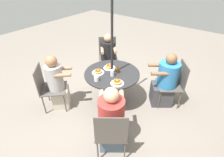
{
  "coord_description": "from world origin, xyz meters",
  "views": [
    {
      "loc": [
        2.24,
        1.7,
        2.48
      ],
      "look_at": [
        0.0,
        0.0,
        0.58
      ],
      "focal_mm": 28.0,
      "sensor_mm": 36.0,
      "label": 1
    }
  ],
  "objects": [
    {
      "name": "syrup_bottle",
      "position": [
        -0.08,
        0.08,
        0.76
      ],
      "size": [
        0.09,
        0.07,
        0.14
      ],
      "color": "#602D0F",
      "rests_on": "patio_table"
    },
    {
      "name": "patio_chair_south",
      "position": [
        -0.72,
        0.99,
        0.52
      ],
      "size": [
        0.64,
        0.64,
        0.92
      ],
      "rotation": [
        0.0,
        0.0,
        -2.51
      ],
      "color": "#514C47",
      "rests_on": "ground"
    },
    {
      "name": "patio_chair_west",
      "position": [
        -0.91,
        -0.82,
        0.52
      ],
      "size": [
        0.65,
        0.65,
        0.92
      ],
      "rotation": [
        0.0,
        0.0,
        -0.83
      ],
      "color": "#514C47",
      "rests_on": "ground"
    },
    {
      "name": "pancake_plate_a",
      "position": [
        0.16,
        -0.21,
        0.73
      ],
      "size": [
        0.23,
        0.23,
        0.06
      ],
      "color": "white",
      "rests_on": "patio_table"
    },
    {
      "name": "diner_west",
      "position": [
        -0.77,
        -0.7,
        0.49
      ],
      "size": [
        0.6,
        0.59,
        1.1
      ],
      "rotation": [
        0.0,
        0.0,
        -0.83
      ],
      "color": "gray",
      "rests_on": "ground"
    },
    {
      "name": "patio_table",
      "position": [
        0.0,
        0.0,
        0.57
      ],
      "size": [
        1.06,
        1.06,
        0.71
      ],
      "color": "#28282B",
      "rests_on": "ground"
    },
    {
      "name": "patio_chair_north",
      "position": [
        0.86,
        -0.88,
        0.52
      ],
      "size": [
        0.65,
        0.65,
        0.92
      ],
      "rotation": [
        0.0,
        0.0,
        0.77
      ],
      "color": "#514C47",
      "rests_on": "ground"
    },
    {
      "name": "patio_chair_east",
      "position": [
        0.98,
        0.73,
        0.52
      ],
      "size": [
        0.64,
        0.64,
        0.92
      ],
      "rotation": [
        0.0,
        0.0,
        -4.07
      ],
      "color": "#514C47",
      "rests_on": "ground"
    },
    {
      "name": "pancake_plate_c",
      "position": [
        -0.11,
        -0.15,
        0.74
      ],
      "size": [
        0.23,
        0.23,
        0.08
      ],
      "color": "white",
      "rests_on": "patio_table"
    },
    {
      "name": "diner_north",
      "position": [
        0.73,
        -0.75,
        0.53
      ],
      "size": [
        0.52,
        0.52,
        1.14
      ],
      "rotation": [
        0.0,
        0.0,
        0.77
      ],
      "color": "beige",
      "rests_on": "ground"
    },
    {
      "name": "pancake_plate_b",
      "position": [
        0.22,
        0.28,
        0.73
      ],
      "size": [
        0.23,
        0.23,
        0.06
      ],
      "color": "white",
      "rests_on": "patio_table"
    },
    {
      "name": "drinking_glass_a",
      "position": [
        0.08,
        0.07,
        0.77
      ],
      "size": [
        0.07,
        0.07,
        0.12
      ],
      "primitive_type": "cylinder",
      "color": "silver",
      "rests_on": "patio_table"
    },
    {
      "name": "umbrella_pole",
      "position": [
        0.0,
        0.0,
        1.25
      ],
      "size": [
        0.04,
        0.04,
        2.49
      ],
      "primitive_type": "cylinder",
      "color": "black",
      "rests_on": "ground"
    },
    {
      "name": "ground_plane",
      "position": [
        0.0,
        0.0,
        0.0
      ],
      "size": [
        12.0,
        12.0,
        0.0
      ],
      "primitive_type": "plane",
      "color": "gray"
    },
    {
      "name": "coffee_cup",
      "position": [
        0.38,
        -0.06,
        0.76
      ],
      "size": [
        0.09,
        0.09,
        0.1
      ],
      "color": "white",
      "rests_on": "patio_table"
    },
    {
      "name": "diner_east",
      "position": [
        0.84,
        0.62,
        0.52
      ],
      "size": [
        0.63,
        0.6,
        1.15
      ],
      "rotation": [
        0.0,
        0.0,
        -4.07
      ],
      "color": "slate",
      "rests_on": "ground"
    },
    {
      "name": "diner_south",
      "position": [
        -0.61,
        0.84,
        0.5
      ],
      "size": [
        0.6,
        0.63,
        1.13
      ],
      "rotation": [
        0.0,
        0.0,
        -2.51
      ],
      "color": "#3D3D42",
      "rests_on": "ground"
    }
  ]
}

